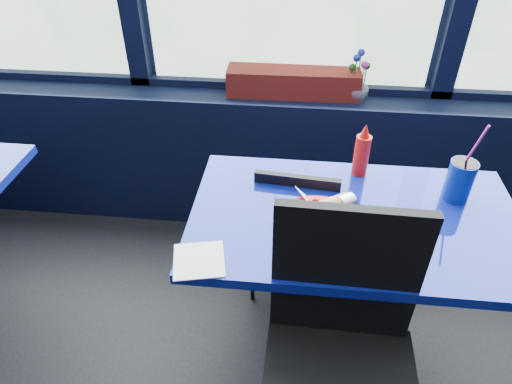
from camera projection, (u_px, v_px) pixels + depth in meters
The scene contains 10 objects.
window_sill at pixel (283, 161), 2.58m from camera, with size 5.00×0.26×0.80m, color black.
near_table at pixel (349, 252), 1.77m from camera, with size 1.20×0.70×0.75m.
chair_near_front at pixel (341, 348), 1.39m from camera, with size 0.48×0.49×1.05m.
chair_near_back at pixel (292, 224), 2.06m from camera, with size 0.39×0.40×0.80m.
planter_box at pixel (293, 82), 2.31m from camera, with size 0.67×0.17×0.13m, color maroon.
flower_vase at pixel (357, 85), 2.26m from camera, with size 0.13×0.13×0.25m.
food_basket at pixel (320, 213), 1.62m from camera, with size 0.27×0.27×0.09m.
ketchup_bottle at pixel (362, 152), 1.81m from camera, with size 0.06×0.06×0.23m.
soda_cup at pixel (460, 180), 1.70m from camera, with size 0.10×0.10×0.34m.
napkin at pixel (199, 260), 1.48m from camera, with size 0.16×0.16×0.00m, color white.
Camera 1 is at (0.07, 0.71, 1.83)m, focal length 32.00 mm.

